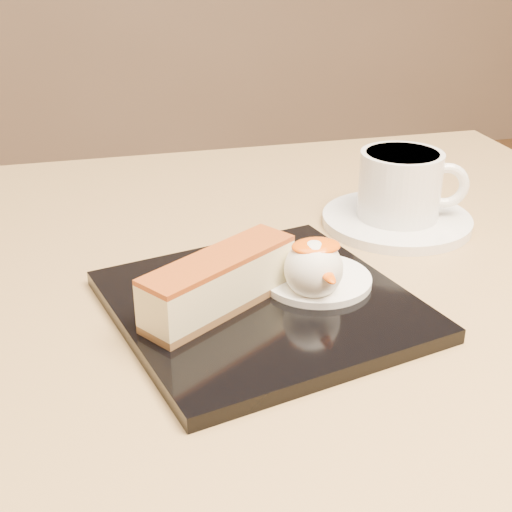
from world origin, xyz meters
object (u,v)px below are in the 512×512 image
object	(u,v)px
saucer	(397,220)
coffee_cup	(402,184)
table	(288,433)
ice_cream_scoop	(314,269)
dessert_plate	(262,305)
cheesecake	(219,282)

from	to	relation	value
saucer	coffee_cup	distance (m)	0.04
table	saucer	world-z (taller)	saucer
ice_cream_scoop	dessert_plate	bearing A→B (deg)	172.87
cheesecake	saucer	bearing A→B (deg)	-0.04
ice_cream_scoop	coffee_cup	xyz separation A→B (m)	(0.14, 0.14, 0.01)
dessert_plate	cheesecake	xyz separation A→B (m)	(-0.03, -0.01, 0.03)
saucer	coffee_cup	world-z (taller)	coffee_cup
ice_cream_scoop	saucer	size ratio (longest dim) A/B	0.31
cheesecake	table	bearing A→B (deg)	-5.39
cheesecake	coffee_cup	size ratio (longest dim) A/B	1.23
table	saucer	distance (m)	0.24
cheesecake	saucer	world-z (taller)	cheesecake
dessert_plate	cheesecake	size ratio (longest dim) A/B	1.66
cheesecake	dessert_plate	bearing A→B (deg)	-25.61
dessert_plate	ice_cream_scoop	world-z (taller)	ice_cream_scoop
dessert_plate	ice_cream_scoop	distance (m)	0.05
table	saucer	size ratio (longest dim) A/B	5.33
coffee_cup	saucer	bearing A→B (deg)	180.00
coffee_cup	table	bearing A→B (deg)	-127.06
cheesecake	ice_cream_scoop	bearing A→B (deg)	-33.74
dessert_plate	ice_cream_scoop	size ratio (longest dim) A/B	4.73
table	ice_cream_scoop	size ratio (longest dim) A/B	17.20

